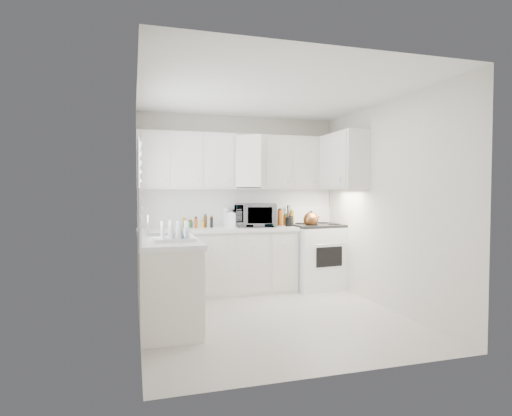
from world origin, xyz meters
name	(u,v)px	position (x,y,z in m)	size (l,w,h in m)	color
floor	(273,317)	(0.00, 0.00, 0.00)	(3.20, 3.20, 0.00)	beige
ceiling	(273,92)	(0.00, 0.00, 2.60)	(3.20, 3.20, 0.00)	white
wall_back	(239,202)	(0.00, 1.60, 1.30)	(3.00, 3.00, 0.00)	beige
wall_front	(338,213)	(0.00, -1.60, 1.30)	(3.00, 3.00, 0.00)	beige
wall_left	(138,207)	(-1.50, 0.00, 1.30)	(3.20, 3.20, 0.00)	beige
wall_right	(386,205)	(1.50, 0.00, 1.30)	(3.20, 3.20, 0.00)	beige
window_blinds	(140,184)	(-1.48, 0.35, 1.55)	(0.06, 0.96, 1.06)	white
lower_cabinets_back	(218,262)	(-0.39, 1.30, 0.45)	(2.22, 0.60, 0.90)	beige
lower_cabinets_left	(167,282)	(-1.20, 0.20, 0.45)	(0.60, 1.60, 0.90)	beige
countertop_back	(218,229)	(-0.39, 1.29, 0.93)	(2.24, 0.64, 0.05)	silver
countertop_left	(167,240)	(-1.19, 0.20, 0.93)	(0.64, 1.62, 0.05)	silver
backsplash_back	(239,207)	(0.00, 1.59, 1.23)	(2.98, 0.02, 0.55)	silver
backsplash_left	(139,214)	(-1.49, 0.20, 1.23)	(0.02, 1.60, 0.55)	silver
upper_cabinets_back	(242,189)	(0.00, 1.44, 1.50)	(3.00, 0.33, 0.80)	beige
upper_cabinets_right	(343,189)	(1.33, 0.82, 1.50)	(0.33, 0.90, 0.80)	beige
sink	(165,225)	(-1.19, 0.55, 1.07)	(0.42, 0.38, 0.30)	gray
stove	(317,247)	(1.14, 1.26, 0.62)	(0.81, 0.66, 1.24)	white
tea_kettle	(311,218)	(0.96, 1.10, 1.07)	(0.28, 0.24, 0.26)	#975629
frying_pan	(324,224)	(1.32, 1.42, 0.96)	(0.23, 0.39, 0.04)	black
microwave	(255,213)	(0.18, 1.33, 1.16)	(0.61, 0.34, 0.41)	gray
rice_cooker	(234,218)	(-0.15, 1.36, 1.08)	(0.25, 0.25, 0.25)	white
paper_towel	(227,217)	(-0.21, 1.52, 1.08)	(0.12, 0.12, 0.27)	white
utensil_crock	(289,215)	(0.66, 1.22, 1.11)	(0.11, 0.11, 0.32)	black
dish_rack	(174,230)	(-1.15, -0.14, 1.07)	(0.42, 0.32, 0.23)	white
spice_left_0	(185,223)	(-0.85, 1.42, 1.02)	(0.06, 0.06, 0.13)	olive
spice_left_1	(191,224)	(-0.78, 1.33, 1.02)	(0.06, 0.06, 0.13)	#216328
spice_left_2	(195,223)	(-0.70, 1.42, 1.02)	(0.06, 0.06, 0.13)	#A94E16
spice_left_3	(201,223)	(-0.62, 1.33, 1.02)	(0.06, 0.06, 0.13)	gold
spice_left_4	(205,223)	(-0.55, 1.42, 1.02)	(0.06, 0.06, 0.13)	#573919
spice_left_5	(212,223)	(-0.47, 1.33, 1.02)	(0.06, 0.06, 0.13)	black
sauce_right_0	(278,219)	(0.58, 1.46, 1.05)	(0.06, 0.06, 0.19)	#A94E16
sauce_right_1	(283,219)	(0.64, 1.40, 1.05)	(0.06, 0.06, 0.19)	gold
sauce_right_2	(285,219)	(0.69, 1.46, 1.05)	(0.06, 0.06, 0.19)	#573919
sauce_right_3	(290,219)	(0.74, 1.40, 1.05)	(0.06, 0.06, 0.19)	black
sauce_right_4	(292,219)	(0.80, 1.46, 1.05)	(0.06, 0.06, 0.19)	olive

